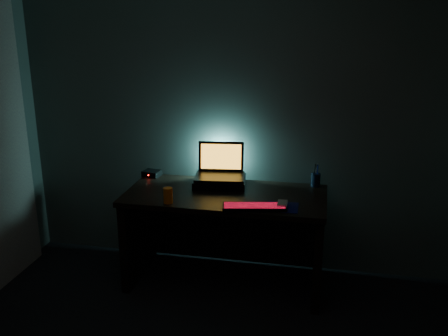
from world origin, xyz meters
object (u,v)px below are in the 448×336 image
(juice_glass, at_px, (168,195))
(mouse, at_px, (282,205))
(keyboard, at_px, (254,207))
(laptop, at_px, (220,169))
(pen_cup, at_px, (316,180))
(router, at_px, (152,173))

(juice_glass, bearing_deg, mouse, 5.34)
(mouse, height_order, juice_glass, juice_glass)
(juice_glass, bearing_deg, keyboard, 0.98)
(mouse, bearing_deg, laptop, 140.90)
(keyboard, distance_m, juice_glass, 0.62)
(keyboard, distance_m, pen_cup, 0.69)
(keyboard, bearing_deg, pen_cup, 43.75)
(mouse, bearing_deg, router, 156.03)
(mouse, bearing_deg, juice_glass, -175.34)
(keyboard, bearing_deg, router, 138.90)
(keyboard, height_order, router, router)
(mouse, xyz_separation_m, juice_glass, (-0.81, -0.08, 0.04))
(laptop, relative_size, mouse, 3.70)
(mouse, distance_m, pen_cup, 0.54)
(laptop, height_order, pen_cup, laptop)
(pen_cup, bearing_deg, juice_glass, -150.71)
(laptop, bearing_deg, juice_glass, -126.23)
(laptop, bearing_deg, pen_cup, -1.47)
(juice_glass, distance_m, router, 0.65)
(mouse, height_order, router, router)
(juice_glass, bearing_deg, laptop, 61.00)
(pen_cup, height_order, router, pen_cup)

